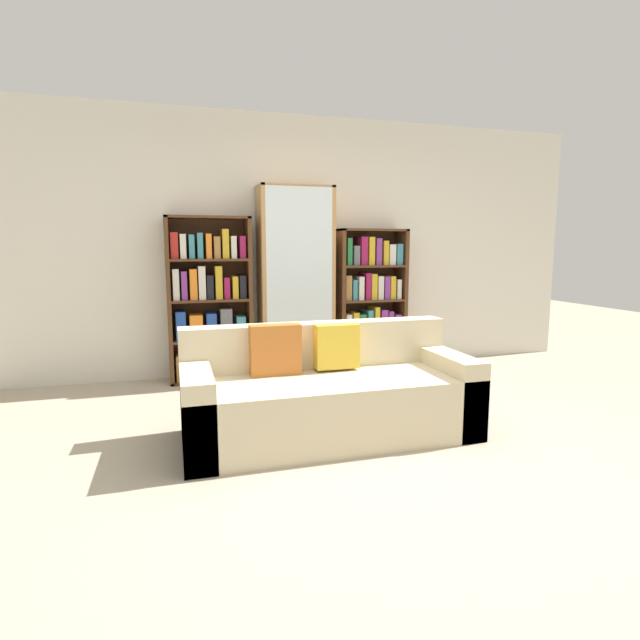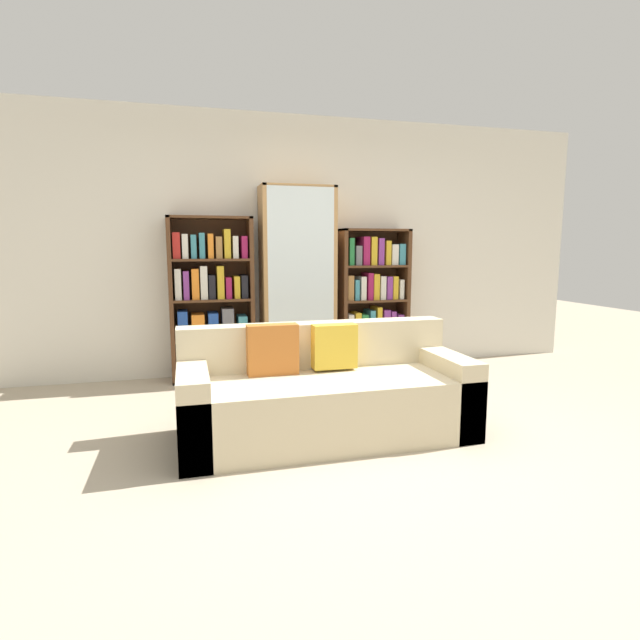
% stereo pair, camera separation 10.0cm
% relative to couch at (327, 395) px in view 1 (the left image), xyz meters
% --- Properties ---
extents(ground_plane, '(16.00, 16.00, 0.00)m').
position_rel_couch_xyz_m(ground_plane, '(0.20, -0.43, -0.29)').
color(ground_plane, tan).
extents(wall_back, '(6.79, 0.06, 2.70)m').
position_rel_couch_xyz_m(wall_back, '(0.20, 1.98, 1.06)').
color(wall_back, silver).
rests_on(wall_back, ground).
extents(couch, '(2.03, 0.84, 0.80)m').
position_rel_couch_xyz_m(couch, '(0.00, 0.00, 0.00)').
color(couch, beige).
rests_on(couch, ground).
extents(bookshelf_left, '(0.82, 0.32, 1.64)m').
position_rel_couch_xyz_m(bookshelf_left, '(-0.69, 1.77, 0.48)').
color(bookshelf_left, '#4C2D19').
rests_on(bookshelf_left, ground).
extents(display_cabinet, '(0.76, 0.36, 1.95)m').
position_rel_couch_xyz_m(display_cabinet, '(0.20, 1.76, 0.68)').
color(display_cabinet, '#AD7F4C').
rests_on(display_cabinet, ground).
extents(bookshelf_right, '(0.76, 0.32, 1.53)m').
position_rel_couch_xyz_m(bookshelf_right, '(1.04, 1.77, 0.45)').
color(bookshelf_right, '#4C2D19').
rests_on(bookshelf_right, ground).
extents(wine_bottle, '(0.09, 0.09, 0.39)m').
position_rel_couch_xyz_m(wine_bottle, '(0.67, 1.00, -0.13)').
color(wine_bottle, '#192333').
rests_on(wine_bottle, ground).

